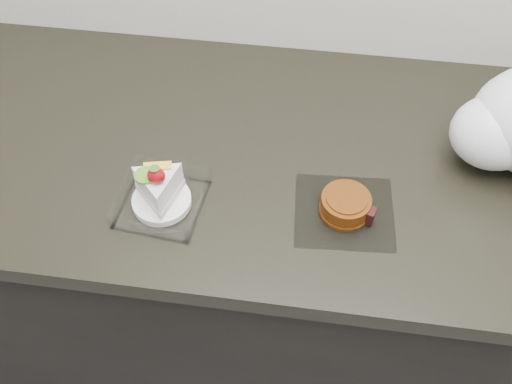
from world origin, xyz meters
name	(u,v)px	position (x,y,z in m)	size (l,w,h in m)	color
counter	(326,277)	(0.00, 1.69, 0.45)	(2.04, 0.64, 0.90)	black
cake_tray	(160,194)	(-0.32, 1.53, 0.93)	(0.15, 0.15, 0.11)	white
mooncake_wrap	(346,207)	(0.00, 1.56, 0.92)	(0.18, 0.17, 0.04)	white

